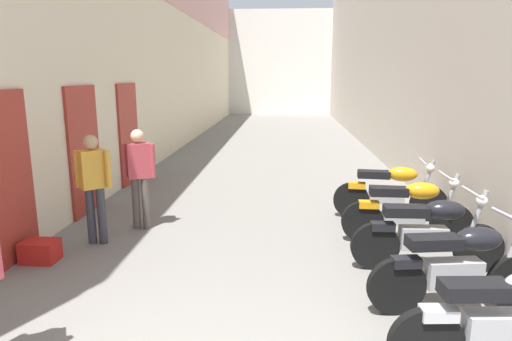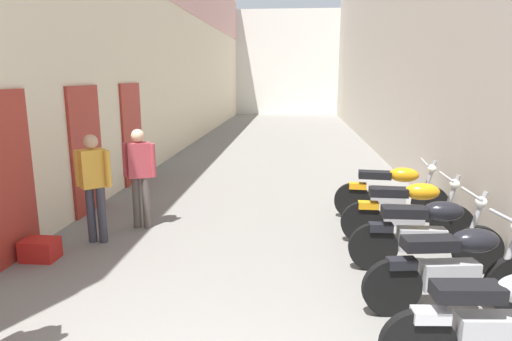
% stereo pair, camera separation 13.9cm
% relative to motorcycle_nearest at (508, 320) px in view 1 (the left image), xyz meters
% --- Properties ---
extents(ground_plane, '(41.84, 41.84, 0.00)m').
position_rel_motorcycle_nearest_xyz_m(ground_plane, '(-2.15, 9.37, -0.50)').
color(ground_plane, slate).
extents(building_left, '(0.45, 25.84, 7.94)m').
position_rel_motorcycle_nearest_xyz_m(building_left, '(-5.43, 11.31, 3.50)').
color(building_left, beige).
rests_on(building_left, ground).
extents(building_right, '(0.45, 25.84, 7.80)m').
position_rel_motorcycle_nearest_xyz_m(building_right, '(1.14, 11.37, 3.40)').
color(building_right, beige).
rests_on(building_right, ground).
extents(building_far_end, '(9.18, 2.00, 6.22)m').
position_rel_motorcycle_nearest_xyz_m(building_far_end, '(-2.15, 25.29, 2.61)').
color(building_far_end, silver).
rests_on(building_far_end, ground).
extents(motorcycle_nearest, '(1.85, 0.58, 1.04)m').
position_rel_motorcycle_nearest_xyz_m(motorcycle_nearest, '(0.00, 0.00, 0.00)').
color(motorcycle_nearest, black).
rests_on(motorcycle_nearest, ground).
extents(motorcycle_second, '(1.84, 0.58, 1.04)m').
position_rel_motorcycle_nearest_xyz_m(motorcycle_second, '(-0.00, 1.01, 0.00)').
color(motorcycle_second, black).
rests_on(motorcycle_second, ground).
extents(motorcycle_third, '(1.85, 0.58, 1.04)m').
position_rel_motorcycle_nearest_xyz_m(motorcycle_third, '(0.00, 1.99, 0.00)').
color(motorcycle_third, black).
rests_on(motorcycle_third, ground).
extents(motorcycle_fourth, '(1.85, 0.58, 1.04)m').
position_rel_motorcycle_nearest_xyz_m(motorcycle_fourth, '(0.00, 2.91, 0.00)').
color(motorcycle_fourth, black).
rests_on(motorcycle_fourth, ground).
extents(motorcycle_fifth, '(1.85, 0.58, 1.04)m').
position_rel_motorcycle_nearest_xyz_m(motorcycle_fifth, '(-0.00, 4.00, 0.00)').
color(motorcycle_fifth, black).
rests_on(motorcycle_fifth, ground).
extents(pedestrian_mid_alley, '(0.52, 0.37, 1.57)m').
position_rel_motorcycle_nearest_xyz_m(pedestrian_mid_alley, '(-4.44, 2.60, 0.42)').
color(pedestrian_mid_alley, '#383842').
rests_on(pedestrian_mid_alley, ground).
extents(pedestrian_further_down, '(0.52, 0.33, 1.57)m').
position_rel_motorcycle_nearest_xyz_m(pedestrian_further_down, '(-4.01, 3.27, 0.42)').
color(pedestrian_further_down, '#564C47').
rests_on(pedestrian_further_down, ground).
extents(plastic_crate, '(0.44, 0.32, 0.28)m').
position_rel_motorcycle_nearest_xyz_m(plastic_crate, '(-4.91, 1.92, -0.36)').
color(plastic_crate, red).
rests_on(plastic_crate, ground).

